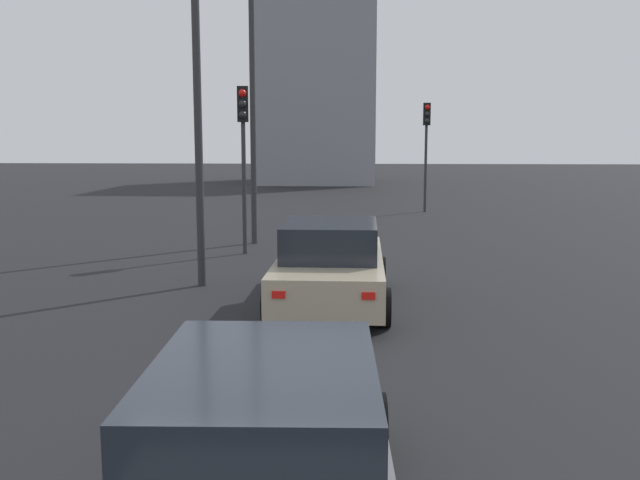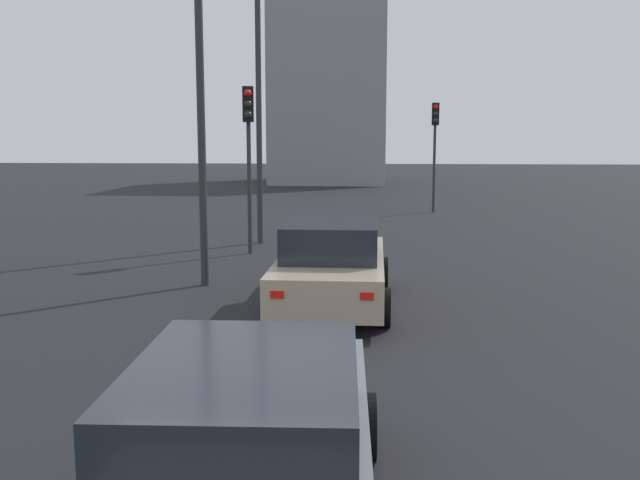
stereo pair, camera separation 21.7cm
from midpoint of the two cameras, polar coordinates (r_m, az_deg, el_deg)
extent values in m
cube|color=tan|center=(12.75, 1.48, -2.66)|extent=(4.79, 1.89, 0.66)
cube|color=#1E232B|center=(12.41, 1.43, 0.04)|extent=(2.16, 1.64, 0.62)
cylinder|color=black|center=(14.24, 5.53, -2.66)|extent=(0.64, 0.23, 0.64)
cylinder|color=black|center=(14.33, -1.89, -2.56)|extent=(0.64, 0.23, 0.64)
cylinder|color=black|center=(11.34, 5.74, -5.49)|extent=(0.64, 0.23, 0.64)
cylinder|color=black|center=(11.46, -3.58, -5.32)|extent=(0.64, 0.23, 0.64)
cube|color=red|center=(10.35, 4.43, -4.58)|extent=(0.03, 0.20, 0.11)
cube|color=red|center=(10.44, -2.92, -4.45)|extent=(0.03, 0.20, 0.11)
cube|color=slate|center=(5.40, -4.39, -18.42)|extent=(4.85, 1.89, 0.65)
cube|color=#1E232B|center=(4.93, -4.79, -13.17)|extent=(2.21, 1.59, 0.60)
cylinder|color=black|center=(6.83, 4.55, -14.92)|extent=(0.65, 0.24, 0.64)
cylinder|color=black|center=(6.98, -10.20, -14.53)|extent=(0.65, 0.24, 0.64)
cylinder|color=#2D2D30|center=(29.19, 9.46, 5.71)|extent=(0.11, 0.11, 3.53)
cube|color=black|center=(29.12, 9.58, 10.06)|extent=(0.21, 0.29, 0.90)
sphere|color=red|center=(29.03, 9.62, 10.60)|extent=(0.20, 0.20, 0.20)
sphere|color=black|center=(29.02, 9.61, 10.07)|extent=(0.20, 0.20, 0.20)
sphere|color=black|center=(29.01, 9.60, 9.54)|extent=(0.20, 0.20, 0.20)
cylinder|color=#2D2D30|center=(18.41, -5.42, 4.18)|extent=(0.11, 0.11, 3.42)
cube|color=black|center=(18.32, -5.52, 10.93)|extent=(0.23, 0.30, 0.90)
sphere|color=red|center=(18.23, -5.55, 11.79)|extent=(0.20, 0.20, 0.20)
sphere|color=black|center=(18.21, -5.54, 10.94)|extent=(0.20, 0.20, 0.20)
sphere|color=black|center=(18.20, -5.53, 10.09)|extent=(0.20, 0.20, 0.20)
cylinder|color=#2D2D30|center=(20.22, -4.70, 12.16)|extent=(0.16, 0.16, 8.79)
cylinder|color=#2D2D30|center=(14.43, -9.26, 11.82)|extent=(0.16, 0.16, 7.86)
cube|color=gray|center=(48.91, 0.93, 11.43)|extent=(8.76, 7.55, 11.44)
camera|label=1|loc=(0.11, -89.46, 0.08)|focal=39.38mm
camera|label=2|loc=(0.11, 90.54, -0.08)|focal=39.38mm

